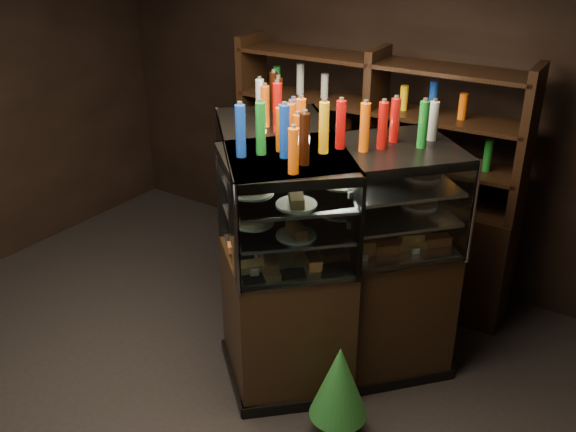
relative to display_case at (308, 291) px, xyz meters
The scene contains 7 objects.
ground 1.23m from the display_case, 120.75° to the right, with size 5.00×5.00×0.00m, color black.
room_shell 1.79m from the display_case, 120.75° to the right, with size 5.02×5.02×3.01m.
display_case is the anchor object (origin of this frame).
food_display 0.64m from the display_case, 88.79° to the right, with size 1.50×1.11×0.49m.
bottles_top 1.21m from the display_case, 91.21° to the left, with size 1.31×0.97×0.30m.
potted_conifer 0.82m from the display_case, 44.49° to the right, with size 0.35×0.35×0.75m.
back_shelving 1.11m from the display_case, 95.70° to the left, with size 2.33×0.55×2.00m.
Camera 1 is at (2.55, -2.24, 2.94)m, focal length 40.00 mm.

